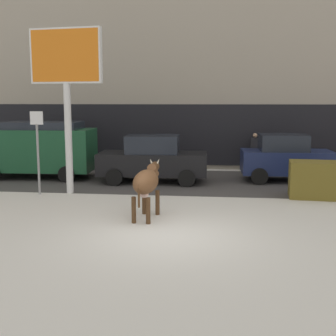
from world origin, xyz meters
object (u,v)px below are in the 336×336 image
Objects in this scene: cow_brown at (147,182)px; car_darkgreen_van at (38,148)px; car_navy_hatchback at (285,158)px; street_sign at (38,146)px; billboard at (66,66)px; pedestrian_near_billboard at (255,152)px; dumpster at (316,180)px; car_black_sedan at (153,159)px.

cow_brown is 0.41× the size of car_darkgreen_van.
street_sign is at bearing -157.64° from car_navy_hatchback.
billboard is 9.34m from pedestrian_near_billboard.
car_navy_hatchback is at bearing 100.84° from dumpster.
car_darkgreen_van is at bearing 133.21° from cow_brown.
dumpster is (0.58, -3.01, -0.33)m from car_navy_hatchback.
car_darkgreen_van is at bearing 129.06° from billboard.
car_black_sedan is at bearing 38.06° from street_sign.
dumpster is at bearing -13.96° from car_darkgreen_van.
pedestrian_near_billboard is at bearing 39.56° from billboard.
cow_brown is at bearing -46.79° from car_darkgreen_van.
car_navy_hatchback reaches higher than car_black_sedan.
car_black_sedan is at bearing 43.21° from billboard.
billboard is 9.10m from dumpster.
street_sign reaches higher than cow_brown.
pedestrian_near_billboard is 1.02× the size of dumpster.
cow_brown is at bearing -83.08° from car_black_sedan.
car_darkgreen_van is 9.40m from pedestrian_near_billboard.
car_black_sedan is 1.20× the size of car_navy_hatchback.
street_sign is at bearing -141.94° from car_black_sedan.
street_sign is (-9.26, -0.56, 1.07)m from dumpster.
dumpster is (1.61, -5.32, -0.28)m from pedestrian_near_billboard.
car_navy_hatchback reaches higher than pedestrian_near_billboard.
cow_brown is 5.45m from car_black_sedan.
dumpster is at bearing -79.16° from car_navy_hatchback.
street_sign is (-7.65, -5.88, 0.79)m from pedestrian_near_billboard.
street_sign is at bearing -159.88° from billboard.
pedestrian_near_billboard is 9.68m from street_sign.
street_sign is (-4.16, 2.67, 0.68)m from cow_brown.
billboard is 4.88m from car_black_sedan.
car_black_sedan is 5.25m from car_navy_hatchback.
pedestrian_near_billboard is 5.57m from dumpster.
car_navy_hatchback is (5.18, 0.83, 0.02)m from car_black_sedan.
car_navy_hatchback is (10.04, 0.37, -0.32)m from car_darkgreen_van.
pedestrian_near_billboard is (6.69, 5.53, -3.43)m from billboard.
car_darkgreen_van is at bearing 174.61° from car_black_sedan.
billboard reaches higher than dumpster.
billboard reaches higher than pedestrian_near_billboard.
car_navy_hatchback is 1.26× the size of street_sign.
street_sign is at bearing -176.54° from dumpster.
car_black_sedan is (2.55, 2.39, -3.41)m from billboard.
cow_brown is 1.13× the size of dumpster.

